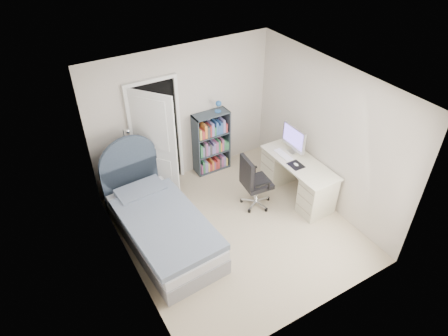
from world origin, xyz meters
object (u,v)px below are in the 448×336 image
bed (160,224)px  floor_lamp (131,170)px  nightstand (114,188)px  bookcase (212,144)px  office_chair (253,180)px  desk (297,177)px

bed → floor_lamp: size_ratio=1.64×
nightstand → bookcase: (1.96, 0.08, 0.21)m
floor_lamp → office_chair: bearing=-37.5°
floor_lamp → bookcase: bookcase is taller
bed → desk: bed is taller
bookcase → nightstand: bearing=-177.7°
bed → floor_lamp: bearing=89.8°
nightstand → bookcase: bearing=2.3°
nightstand → office_chair: (2.02, -1.22, 0.19)m
bed → floor_lamp: 1.23m
bed → nightstand: 1.21m
nightstand → office_chair: bearing=-31.2°
bed → bookcase: 2.03m
bed → desk: size_ratio=1.53×
desk → floor_lamp: bearing=150.3°
nightstand → desk: size_ratio=0.37×
nightstand → floor_lamp: bearing=7.9°
nightstand → floor_lamp: (0.36, 0.05, 0.21)m
bookcase → bed: bearing=-142.4°
bookcase → office_chair: bookcase is taller
nightstand → bed: bearing=-72.7°
floor_lamp → desk: bearing=-29.7°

